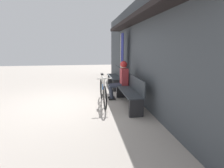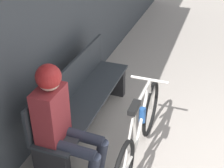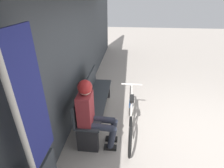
# 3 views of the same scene
# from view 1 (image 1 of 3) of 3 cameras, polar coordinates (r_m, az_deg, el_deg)

# --- Properties ---
(ground_plane) EXTENTS (24.00, 24.00, 0.00)m
(ground_plane) POSITION_cam_1_polar(r_m,az_deg,el_deg) (5.55, -15.71, -6.41)
(ground_plane) COLOR #ADA399
(storefront_wall) EXTENTS (12.00, 0.56, 3.20)m
(storefront_wall) POSITION_cam_1_polar(r_m,az_deg,el_deg) (5.50, 9.57, 11.34)
(storefront_wall) COLOR #3D4247
(storefront_wall) RESTS_ON ground_plane
(park_bench_near) EXTENTS (1.86, 0.42, 0.88)m
(park_bench_near) POSITION_cam_1_polar(r_m,az_deg,el_deg) (5.17, 5.81, -2.45)
(park_bench_near) COLOR #2D3338
(park_bench_near) RESTS_ON ground_plane
(bicycle) EXTENTS (1.75, 0.40, 0.90)m
(bicycle) POSITION_cam_1_polar(r_m,az_deg,el_deg) (5.34, -2.96, -2.53)
(bicycle) COLOR black
(bicycle) RESTS_ON ground_plane
(person_seated) EXTENTS (0.34, 0.64, 1.27)m
(person_seated) POSITION_cam_1_polar(r_m,az_deg,el_deg) (5.76, 2.97, 2.18)
(person_seated) COLOR #2D3342
(person_seated) RESTS_ON ground_plane
(park_bench_far) EXTENTS (1.60, 0.42, 0.88)m
(park_bench_far) POSITION_cam_1_polar(r_m,az_deg,el_deg) (7.53, 1.13, 2.06)
(park_bench_far) COLOR #2D3338
(park_bench_far) RESTS_ON ground_plane
(banner_pole) EXTENTS (0.45, 0.05, 2.22)m
(banner_pole) POSITION_cam_1_polar(r_m,az_deg,el_deg) (6.87, 3.20, 9.49)
(banner_pole) COLOR #B7B2A8
(banner_pole) RESTS_ON ground_plane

